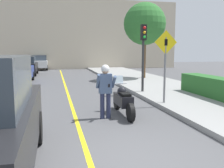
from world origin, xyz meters
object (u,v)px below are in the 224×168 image
object	(u,v)px
motorcycle	(123,100)
person_biker	(105,86)
parked_car_blue	(18,70)
parked_car_black	(26,66)
crossing_sign	(165,60)
street_tree	(145,24)
traffic_light	(143,45)
parked_car_white	(40,62)

from	to	relation	value
motorcycle	person_biker	bearing A→B (deg)	-153.44
parked_car_blue	parked_car_black	bearing A→B (deg)	90.33
crossing_sign	street_tree	xyz separation A→B (m)	(2.38, 8.72, 2.27)
person_biker	traffic_light	size ratio (longest dim) A/B	0.53
person_biker	crossing_sign	bearing A→B (deg)	24.43
motorcycle	parked_car_blue	world-z (taller)	parked_car_blue
motorcycle	parked_car_blue	distance (m)	10.96
motorcycle	crossing_sign	world-z (taller)	crossing_sign
motorcycle	parked_car_white	world-z (taller)	parked_car_white
crossing_sign	parked_car_white	distance (m)	21.71
person_biker	parked_car_blue	world-z (taller)	person_biker
traffic_light	parked_car_black	xyz separation A→B (m)	(-6.72, 11.85, -1.59)
motorcycle	street_tree	world-z (taller)	street_tree
person_biker	parked_car_black	size ratio (longest dim) A/B	0.41
street_tree	parked_car_blue	bearing A→B (deg)	177.69
traffic_light	parked_car_white	distance (m)	19.13
street_tree	crossing_sign	bearing A→B (deg)	-105.24
person_biker	crossing_sign	world-z (taller)	crossing_sign
motorcycle	traffic_light	xyz separation A→B (m)	(2.02, 3.60, 1.95)
person_biker	parked_car_black	bearing A→B (deg)	104.31
motorcycle	street_tree	distance (m)	11.07
motorcycle	street_tree	bearing A→B (deg)	65.91
traffic_light	parked_car_blue	world-z (taller)	traffic_light
crossing_sign	parked_car_white	bearing A→B (deg)	105.44
parked_car_black	parked_car_blue	bearing A→B (deg)	-89.67
parked_car_blue	street_tree	bearing A→B (deg)	-2.31
parked_car_black	parked_car_white	size ratio (longest dim) A/B	1.00
motorcycle	parked_car_white	size ratio (longest dim) A/B	0.55
crossing_sign	parked_car_blue	bearing A→B (deg)	125.86
crossing_sign	parked_car_black	distance (m)	16.07
traffic_light	street_tree	bearing A→B (deg)	69.25
crossing_sign	parked_car_blue	distance (m)	11.25
crossing_sign	parked_car_black	world-z (taller)	crossing_sign
motorcycle	street_tree	xyz separation A→B (m)	(4.27, 9.55, 3.61)
crossing_sign	parked_car_black	xyz separation A→B (m)	(-6.60, 14.62, -0.97)
traffic_light	parked_car_blue	bearing A→B (deg)	136.66
traffic_light	person_biker	bearing A→B (deg)	-124.36
motorcycle	parked_car_blue	size ratio (longest dim) A/B	0.55
street_tree	parked_car_black	world-z (taller)	street_tree
street_tree	parked_car_white	world-z (taller)	street_tree
parked_car_black	parked_car_white	distance (m)	6.33
parked_car_black	street_tree	bearing A→B (deg)	-33.33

